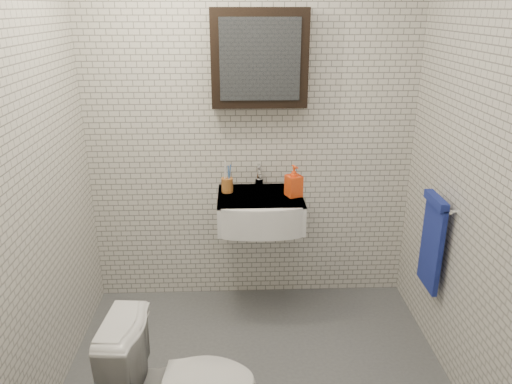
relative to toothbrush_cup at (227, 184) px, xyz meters
The scene contains 8 objects.
ground 1.25m from the toothbrush_cup, 79.01° to the right, with size 2.20×2.00×0.01m, color #4F5257.
room_shell 1.03m from the toothbrush_cup, 79.01° to the right, with size 2.22×2.02×2.51m.
washbasin 0.28m from the toothbrush_cup, 28.25° to the right, with size 0.55×0.50×0.20m.
faucet 0.23m from the toothbrush_cup, 20.68° to the left, with size 0.06×0.20×0.15m.
mirror_cabinet 0.83m from the toothbrush_cup, 19.79° to the left, with size 0.60×0.15×0.60m.
towel_rail 1.32m from the toothbrush_cup, 22.44° to the right, with size 0.09×0.30×0.58m.
toothbrush_cup is the anchor object (origin of this frame).
soap_bottle 0.44m from the toothbrush_cup, 12.01° to the right, with size 0.09×0.09×0.21m, color #FB5D1A.
Camera 1 is at (-0.10, -2.25, 2.01)m, focal length 35.00 mm.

